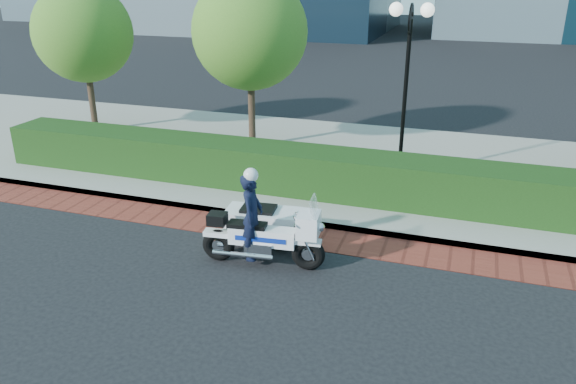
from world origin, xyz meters
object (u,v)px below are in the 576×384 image
(lamppost, at_px, (407,65))
(tree_b, at_px, (250,32))
(police_motorcycle, at_px, (262,225))
(tree_a, at_px, (83,33))

(lamppost, height_order, tree_b, tree_b)
(tree_b, xyz_separation_m, police_motorcycle, (2.61, -6.01, -2.79))
(police_motorcycle, bearing_deg, tree_a, 136.96)
(tree_b, bearing_deg, lamppost, -16.11)
(lamppost, bearing_deg, tree_b, 163.89)
(police_motorcycle, bearing_deg, tree_b, 106.97)
(tree_a, relative_size, police_motorcycle, 1.98)
(tree_a, xyz_separation_m, tree_b, (5.50, 0.00, 0.21))
(lamppost, distance_m, tree_b, 4.71)
(tree_a, bearing_deg, police_motorcycle, -36.56)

